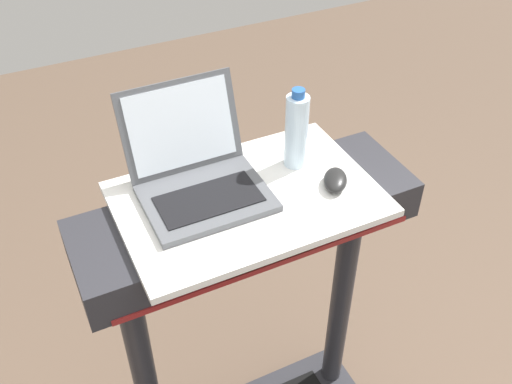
{
  "coord_description": "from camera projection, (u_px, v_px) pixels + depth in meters",
  "views": [
    {
      "loc": [
        -0.47,
        -0.33,
        2.1
      ],
      "look_at": [
        0.0,
        0.65,
        1.2
      ],
      "focal_mm": 41.26,
      "sensor_mm": 36.0,
      "label": 1
    }
  ],
  "objects": [
    {
      "name": "water_bottle",
      "position": [
        296.0,
        131.0,
        1.51
      ],
      "size": [
        0.06,
        0.06,
        0.23
      ],
      "color": "silver",
      "rests_on": "desk_board"
    },
    {
      "name": "computer_mouse",
      "position": [
        335.0,
        180.0,
        1.5
      ],
      "size": [
        0.11,
        0.12,
        0.03
      ],
      "primitive_type": "ellipsoid",
      "rotation": [
        0.0,
        0.0,
        -0.59
      ],
      "color": "black",
      "rests_on": "desk_board"
    },
    {
      "name": "laptop",
      "position": [
        198.0,
        174.0,
        1.46
      ],
      "size": [
        0.31,
        0.31,
        0.24
      ],
      "rotation": [
        0.0,
        0.0,
        -0.01
      ],
      "color": "#515459",
      "rests_on": "desk_board"
    },
    {
      "name": "desk_board",
      "position": [
        247.0,
        199.0,
        1.48
      ],
      "size": [
        0.65,
        0.43,
        0.02
      ],
      "primitive_type": "cube",
      "color": "white",
      "rests_on": "treadmill_base"
    }
  ]
}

